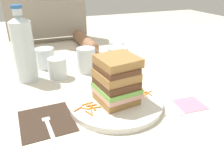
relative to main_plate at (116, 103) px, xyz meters
The scene contains 32 objects.
ground_plane 0.02m from the main_plate, 110.95° to the left, with size 3.00×3.00×0.00m, color beige.
main_plate is the anchor object (origin of this frame).
sandwich 0.07m from the main_plate, 34.97° to the left, with size 0.12×0.13×0.13m.
carrot_shred_0 0.11m from the main_plate, behind, with size 0.00×0.00×0.03m, color orange.
carrot_shred_1 0.07m from the main_plate, 167.95° to the right, with size 0.00×0.00×0.03m, color orange.
carrot_shred_2 0.08m from the main_plate, behind, with size 0.00×0.00×0.03m, color orange.
carrot_shred_3 0.07m from the main_plate, behind, with size 0.00×0.00×0.03m, color orange.
carrot_shred_4 0.08m from the main_plate, behind, with size 0.00×0.00×0.02m, color orange.
carrot_shred_5 0.08m from the main_plate, 168.16° to the right, with size 0.00×0.00×0.03m, color orange.
carrot_shred_6 0.10m from the main_plate, 158.91° to the right, with size 0.00×0.00×0.03m, color orange.
carrot_shred_7 0.09m from the main_plate, behind, with size 0.00×0.00×0.02m, color orange.
carrot_shred_8 0.08m from the main_plate, 165.35° to the right, with size 0.00×0.00×0.03m, color orange.
carrot_shred_9 0.11m from the main_plate, ahead, with size 0.00×0.00×0.03m, color orange.
carrot_shred_10 0.10m from the main_plate, 17.18° to the left, with size 0.00×0.00×0.03m, color orange.
carrot_shred_11 0.10m from the main_plate, ahead, with size 0.00×0.00×0.03m, color orange.
carrot_shred_12 0.10m from the main_plate, ahead, with size 0.00×0.00×0.03m, color orange.
carrot_shred_13 0.09m from the main_plate, 18.15° to the left, with size 0.00×0.00×0.03m, color orange.
carrot_shred_14 0.08m from the main_plate, ahead, with size 0.00×0.00×0.03m, color orange.
carrot_shred_15 0.09m from the main_plate, ahead, with size 0.00×0.00×0.03m, color orange.
carrot_shred_16 0.09m from the main_plate, 20.05° to the left, with size 0.00×0.00×0.03m, color orange.
carrot_shred_17 0.11m from the main_plate, ahead, with size 0.00×0.00×0.02m, color orange.
carrot_shred_18 0.10m from the main_plate, ahead, with size 0.00×0.00×0.02m, color orange.
napkin_dark 0.20m from the main_plate, behind, with size 0.13×0.15×0.00m, color #38281E.
fork 0.20m from the main_plate, behind, with size 0.03×0.17×0.00m.
knife 0.16m from the main_plate, ahead, with size 0.04×0.20×0.00m.
juice_glass 0.24m from the main_plate, 65.63° to the left, with size 0.08×0.08×0.10m.
water_bottle 0.37m from the main_plate, 127.82° to the left, with size 0.07×0.07×0.26m.
empty_tumbler_0 0.35m from the main_plate, 66.49° to the left, with size 0.06×0.06×0.09m, color silver.
empty_tumbler_1 0.41m from the main_plate, 110.84° to the left, with size 0.07×0.07×0.08m, color silver.
empty_tumbler_2 0.28m from the main_plate, 91.58° to the left, with size 0.07×0.07×0.09m, color silver.
empty_tumbler_3 0.29m from the main_plate, 114.05° to the left, with size 0.07×0.07×0.07m, color silver.
napkin_pink 0.21m from the main_plate, 20.51° to the right, with size 0.08×0.08×0.00m, color pink.
Camera 1 is at (-0.22, -0.53, 0.34)m, focal length 36.38 mm.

